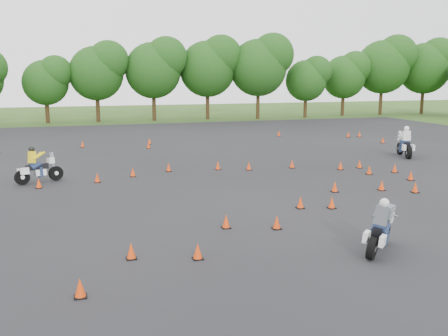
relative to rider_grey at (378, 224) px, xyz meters
name	(u,v)px	position (x,y,z in m)	size (l,w,h in m)	color
ground	(256,220)	(-2.32, 4.10, -0.85)	(140.00, 140.00, 0.00)	#2D5119
asphalt_pad	(212,185)	(-2.32, 10.10, -0.84)	(62.00, 62.00, 0.00)	black
treeline	(150,80)	(-0.76, 39.26, 3.79)	(86.91, 32.10, 10.67)	#1B4413
traffic_cones	(212,182)	(-2.41, 9.73, -0.62)	(36.71, 33.54, 0.45)	red
rider_grey	(378,224)	(0.00, 0.00, 0.00)	(2.19, 0.67, 1.69)	#484C51
rider_yellow	(39,164)	(-10.17, 13.07, 0.06)	(2.34, 0.72, 1.80)	yellow
rider_white	(405,141)	(11.75, 14.66, 0.15)	(2.57, 0.79, 1.98)	silver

